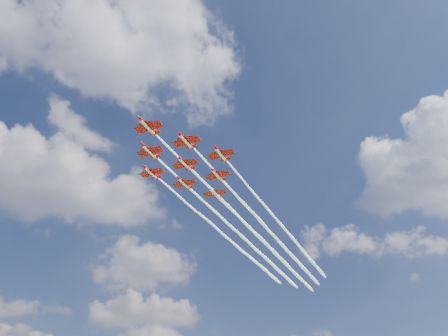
# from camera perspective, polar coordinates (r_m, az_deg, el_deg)

# --- Properties ---
(jet_lead) EXTENTS (101.55, 106.06, 2.39)m
(jet_lead) POSITION_cam_1_polar(r_m,az_deg,el_deg) (174.71, 2.83, -7.29)
(jet_lead) COLOR #A2090D
(jet_row2_port) EXTENTS (101.55, 106.06, 2.39)m
(jet_row2_port) POSITION_cam_1_polar(r_m,az_deg,el_deg) (181.62, 5.94, -8.17)
(jet_row2_port) COLOR #A2090D
(jet_row2_starb) EXTENTS (101.55, 106.06, 2.39)m
(jet_row2_starb) POSITION_cam_1_polar(r_m,az_deg,el_deg) (185.63, 2.30, -8.87)
(jet_row2_starb) COLOR #A2090D
(jet_row3_port) EXTENTS (101.55, 106.06, 2.39)m
(jet_row3_port) POSITION_cam_1_polar(r_m,az_deg,el_deg) (189.04, 8.82, -8.95)
(jet_row3_port) COLOR #A2090D
(jet_row3_centre) EXTENTS (101.55, 106.06, 2.39)m
(jet_row3_centre) POSITION_cam_1_polar(r_m,az_deg,el_deg) (192.50, 5.26, -9.64)
(jet_row3_centre) COLOR #A2090D
(jet_row3_starb) EXTENTS (101.55, 106.06, 2.39)m
(jet_row3_starb) POSITION_cam_1_polar(r_m,az_deg,el_deg) (196.69, 1.82, -10.26)
(jet_row3_starb) COLOR #A2090D
(jet_row4_port) EXTENTS (101.55, 106.06, 2.39)m
(jet_row4_port) POSITION_cam_1_polar(r_m,az_deg,el_deg) (199.87, 8.02, -10.33)
(jet_row4_port) COLOR #A2090D
(jet_row4_starb) EXTENTS (101.55, 106.06, 2.39)m
(jet_row4_starb) POSITION_cam_1_polar(r_m,az_deg,el_deg) (203.53, 4.64, -10.95)
(jet_row4_starb) COLOR #A2090D
(jet_tail) EXTENTS (101.55, 106.06, 2.39)m
(jet_tail) POSITION_cam_1_polar(r_m,az_deg,el_deg) (210.84, 7.29, -11.57)
(jet_tail) COLOR #A2090D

